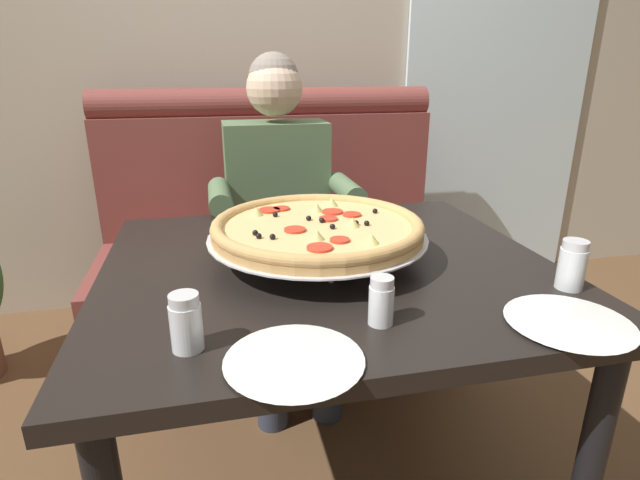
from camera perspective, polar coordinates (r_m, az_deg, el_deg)
back_wall_with_window at (r=2.69m, az=-7.30°, el=23.07°), size 6.00×0.12×2.80m
window_panel at (r=3.06m, az=20.55°, el=21.64°), size 1.10×0.02×2.80m
booth_bench at (r=2.27m, az=-4.78°, el=-1.91°), size 1.55×0.78×1.13m
dining_table at (r=1.30m, az=0.97°, el=-6.31°), size 1.12×0.99×0.75m
diner_main at (r=1.92m, az=-4.55°, el=3.90°), size 0.54×0.64×1.27m
pizza at (r=1.25m, az=-0.28°, el=1.37°), size 0.56×0.56×0.12m
shaker_parmesan at (r=0.90m, az=-15.17°, el=-9.59°), size 0.06×0.06×0.11m
shaker_pepper_flakes at (r=1.23m, az=27.03°, el=-2.92°), size 0.06×0.06×0.11m
shaker_oregano at (r=0.96m, az=7.06°, el=-7.37°), size 0.05×0.05×0.10m
plate_near_left at (r=0.85m, az=-3.00°, el=-13.37°), size 0.24×0.24×0.02m
plate_near_right at (r=1.08m, az=26.82°, el=-8.18°), size 0.24×0.24×0.02m
patio_chair at (r=3.59m, az=12.28°, el=7.77°), size 0.42×0.41×0.86m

